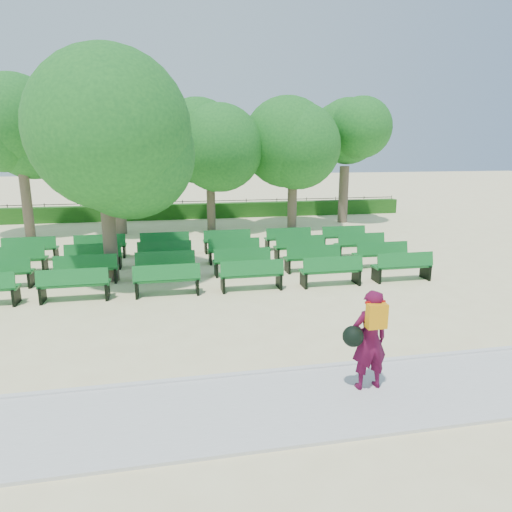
{
  "coord_description": "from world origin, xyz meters",
  "views": [
    {
      "loc": [
        -2.07,
        -14.1,
        4.31
      ],
      "look_at": [
        0.55,
        -1.0,
        1.1
      ],
      "focal_mm": 32.0,
      "sensor_mm": 36.0,
      "label": 1
    }
  ],
  "objects": [
    {
      "name": "fence",
      "position": [
        0.0,
        14.4,
        0.0
      ],
      "size": [
        26.0,
        0.1,
        1.02
      ],
      "primitive_type": null,
      "color": "black",
      "rests_on": "ground"
    },
    {
      "name": "tree_among",
      "position": [
        -3.89,
        1.08,
        4.4
      ],
      "size": [
        4.62,
        4.62,
        6.49
      ],
      "color": "brown",
      "rests_on": "ground"
    },
    {
      "name": "ground",
      "position": [
        0.0,
        0.0,
        0.0
      ],
      "size": [
        120.0,
        120.0,
        0.0
      ],
      "primitive_type": "plane",
      "color": "beige"
    },
    {
      "name": "bench_array",
      "position": [
        -0.85,
        1.77,
        0.1
      ],
      "size": [
        1.97,
        0.71,
        1.22
      ],
      "rotation": [
        0.0,
        0.0,
        0.05
      ],
      "color": "#126925",
      "rests_on": "ground"
    },
    {
      "name": "tree_line",
      "position": [
        0.0,
        10.0,
        0.0
      ],
      "size": [
        21.8,
        6.8,
        7.04
      ],
      "primitive_type": null,
      "color": "#1C6820",
      "rests_on": "ground"
    },
    {
      "name": "person",
      "position": [
        1.34,
        -7.16,
        1.01
      ],
      "size": [
        0.88,
        0.54,
        1.84
      ],
      "rotation": [
        0.0,
        0.0,
        3.21
      ],
      "color": "#4C0A28",
      "rests_on": "ground"
    },
    {
      "name": "paving",
      "position": [
        0.0,
        -7.4,
        0.03
      ],
      "size": [
        30.0,
        2.2,
        0.06
      ],
      "primitive_type": "cube",
      "color": "silver",
      "rests_on": "ground"
    },
    {
      "name": "hedge",
      "position": [
        0.0,
        14.0,
        0.45
      ],
      "size": [
        26.0,
        0.7,
        0.9
      ],
      "primitive_type": "cube",
      "color": "#1C5014",
      "rests_on": "ground"
    },
    {
      "name": "curb",
      "position": [
        0.0,
        -6.25,
        0.05
      ],
      "size": [
        30.0,
        0.12,
        0.1
      ],
      "primitive_type": "cube",
      "color": "silver",
      "rests_on": "ground"
    }
  ]
}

